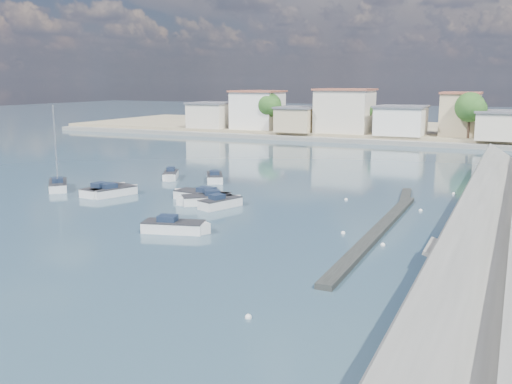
% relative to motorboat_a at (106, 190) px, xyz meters
% --- Properties ---
extents(ground, '(400.00, 400.00, 0.00)m').
position_rel_motorboat_a_xyz_m(ground, '(21.36, 26.36, -0.38)').
color(ground, '#284051').
rests_on(ground, ground).
extents(breakwater, '(2.00, 31.02, 0.35)m').
position_rel_motorboat_a_xyz_m(breakwater, '(28.26, -0.95, -0.21)').
color(breakwater, black).
rests_on(breakwater, ground).
extents(far_shore_land, '(160.00, 40.00, 1.40)m').
position_rel_motorboat_a_xyz_m(far_shore_land, '(21.36, 78.36, 0.32)').
color(far_shore_land, gray).
rests_on(far_shore_land, ground).
extents(far_shore_quay, '(160.00, 2.50, 0.80)m').
position_rel_motorboat_a_xyz_m(far_shore_quay, '(21.36, 57.36, 0.02)').
color(far_shore_quay, slate).
rests_on(far_shore_quay, ground).
extents(far_town, '(113.01, 12.80, 8.35)m').
position_rel_motorboat_a_xyz_m(far_town, '(32.07, 63.28, 4.56)').
color(far_town, beige).
rests_on(far_town, far_shore_land).
extents(shore_trees, '(74.56, 38.32, 7.92)m').
position_rel_motorboat_a_xyz_m(shore_trees, '(29.70, 54.48, 5.84)').
color(shore_trees, '#38281E').
rests_on(shore_trees, ground).
extents(motorboat_a, '(2.37, 5.53, 1.48)m').
position_rel_motorboat_a_xyz_m(motorboat_a, '(0.00, 0.00, 0.00)').
color(motorboat_a, silver).
rests_on(motorboat_a, ground).
extents(motorboat_b, '(2.93, 4.54, 1.48)m').
position_rel_motorboat_a_xyz_m(motorboat_b, '(13.52, -0.47, -0.00)').
color(motorboat_b, silver).
rests_on(motorboat_b, ground).
extents(motorboat_c, '(6.11, 2.64, 1.48)m').
position_rel_motorboat_a_xyz_m(motorboat_c, '(9.98, 1.55, 0.00)').
color(motorboat_c, silver).
rests_on(motorboat_c, ground).
extents(motorboat_d, '(4.73, 4.36, 1.48)m').
position_rel_motorboat_a_xyz_m(motorboat_d, '(11.39, 0.03, -0.00)').
color(motorboat_d, silver).
rests_on(motorboat_d, ground).
extents(motorboat_e, '(3.29, 5.00, 1.48)m').
position_rel_motorboat_a_xyz_m(motorboat_e, '(1.32, -0.15, -0.00)').
color(motorboat_e, silver).
rests_on(motorboat_e, ground).
extents(motorboat_f, '(3.64, 4.53, 1.48)m').
position_rel_motorboat_a_xyz_m(motorboat_f, '(6.25, 11.29, -0.00)').
color(motorboat_f, silver).
rests_on(motorboat_f, ground).
extents(motorboat_g, '(3.13, 4.24, 1.48)m').
position_rel_motorboat_a_xyz_m(motorboat_g, '(0.89, 10.41, 0.00)').
color(motorboat_g, silver).
rests_on(motorboat_g, ground).
extents(motorboat_h, '(5.22, 2.97, 1.48)m').
position_rel_motorboat_a_xyz_m(motorboat_h, '(14.52, -9.58, -0.00)').
color(motorboat_h, silver).
rests_on(motorboat_h, ground).
extents(sailboat, '(4.82, 5.00, 9.00)m').
position_rel_motorboat_a_xyz_m(sailboat, '(-6.43, 0.13, 0.05)').
color(sailboat, silver).
rests_on(sailboat, ground).
extents(mooring_buoys, '(9.36, 36.42, 0.34)m').
position_rel_motorboat_a_xyz_m(mooring_buoys, '(27.76, -1.03, -0.33)').
color(mooring_buoys, white).
rests_on(mooring_buoys, ground).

